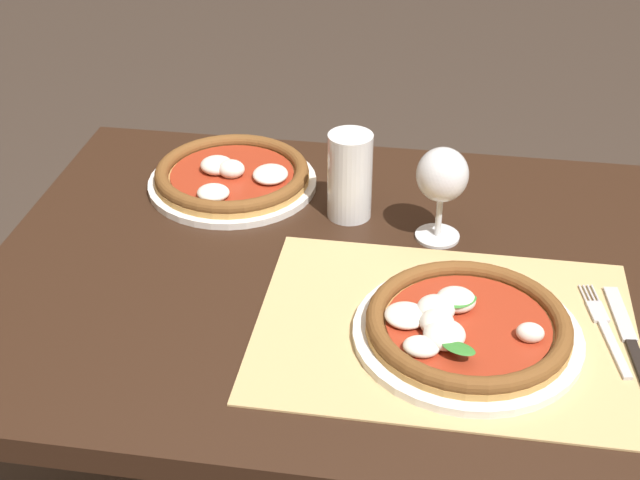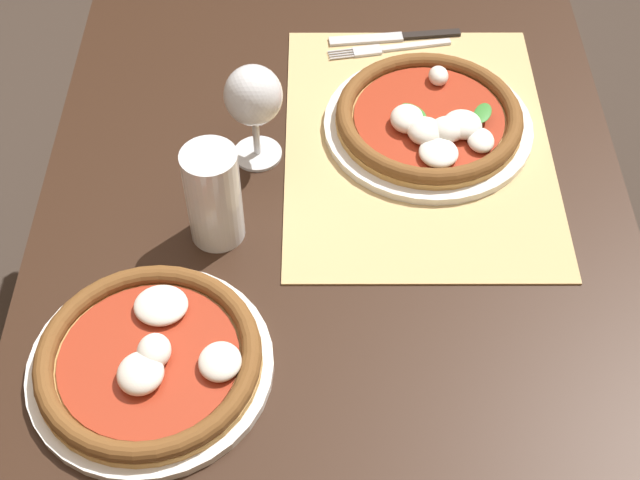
{
  "view_description": "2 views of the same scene",
  "coord_description": "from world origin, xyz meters",
  "px_view_note": "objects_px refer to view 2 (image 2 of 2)",
  "views": [
    {
      "loc": [
        0.01,
        -1.08,
        1.5
      ],
      "look_at": [
        -0.16,
        -0.03,
        0.81
      ],
      "focal_mm": 50.0,
      "sensor_mm": 36.0,
      "label": 1
    },
    {
      "loc": [
        -0.9,
        0.02,
        1.65
      ],
      "look_at": [
        -0.19,
        0.02,
        0.78
      ],
      "focal_mm": 50.0,
      "sensor_mm": 36.0,
      "label": 2
    }
  ],
  "objects_px": {
    "wine_glass": "(253,99)",
    "pizza_far": "(151,360)",
    "pint_glass": "(214,197)",
    "knife": "(395,37)",
    "fork": "(389,48)",
    "pizza_near": "(430,120)"
  },
  "relations": [
    {
      "from": "wine_glass",
      "to": "pizza_far",
      "type": "bearing_deg",
      "value": 163.09
    },
    {
      "from": "pizza_far",
      "to": "pint_glass",
      "type": "xyz_separation_m",
      "value": [
        0.21,
        -0.06,
        0.05
      ]
    },
    {
      "from": "pizza_far",
      "to": "knife",
      "type": "relative_size",
      "value": 1.35
    },
    {
      "from": "pint_glass",
      "to": "knife",
      "type": "xyz_separation_m",
      "value": [
        0.41,
        -0.26,
        -0.06
      ]
    },
    {
      "from": "wine_glass",
      "to": "pint_glass",
      "type": "xyz_separation_m",
      "value": [
        -0.15,
        0.05,
        -0.04
      ]
    },
    {
      "from": "fork",
      "to": "pint_glass",
      "type": "bearing_deg",
      "value": 147.12
    },
    {
      "from": "pizza_near",
      "to": "wine_glass",
      "type": "relative_size",
      "value": 1.97
    },
    {
      "from": "pizza_far",
      "to": "wine_glass",
      "type": "bearing_deg",
      "value": -16.91
    },
    {
      "from": "fork",
      "to": "knife",
      "type": "bearing_deg",
      "value": -20.67
    },
    {
      "from": "wine_glass",
      "to": "pint_glass",
      "type": "relative_size",
      "value": 1.07
    },
    {
      "from": "wine_glass",
      "to": "knife",
      "type": "height_order",
      "value": "wine_glass"
    },
    {
      "from": "fork",
      "to": "knife",
      "type": "distance_m",
      "value": 0.03
    },
    {
      "from": "pizza_far",
      "to": "wine_glass",
      "type": "relative_size",
      "value": 1.87
    },
    {
      "from": "fork",
      "to": "knife",
      "type": "height_order",
      "value": "knife"
    },
    {
      "from": "pizza_far",
      "to": "wine_glass",
      "type": "height_order",
      "value": "wine_glass"
    },
    {
      "from": "wine_glass",
      "to": "fork",
      "type": "relative_size",
      "value": 0.78
    },
    {
      "from": "wine_glass",
      "to": "pizza_near",
      "type": "bearing_deg",
      "value": -79.26
    },
    {
      "from": "wine_glass",
      "to": "fork",
      "type": "height_order",
      "value": "wine_glass"
    },
    {
      "from": "pizza_near",
      "to": "knife",
      "type": "height_order",
      "value": "pizza_near"
    },
    {
      "from": "pizza_far",
      "to": "fork",
      "type": "bearing_deg",
      "value": -27.56
    },
    {
      "from": "pizza_far",
      "to": "knife",
      "type": "xyz_separation_m",
      "value": [
        0.62,
        -0.32,
        -0.01
      ]
    },
    {
      "from": "fork",
      "to": "knife",
      "type": "xyz_separation_m",
      "value": [
        0.03,
        -0.01,
        0.0
      ]
    }
  ]
}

